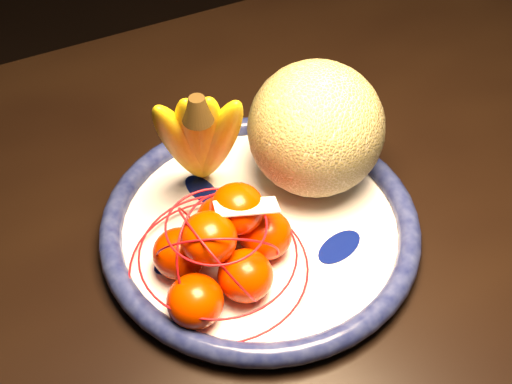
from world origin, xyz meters
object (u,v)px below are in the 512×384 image
banana_bunch (200,135)px  mandarin_bag (221,248)px  cantaloupe (316,129)px  fruit_bowl (260,227)px  dining_table (283,246)px

banana_bunch → mandarin_bag: bearing=-82.7°
cantaloupe → mandarin_bag: size_ratio=0.69×
fruit_bowl → cantaloupe: (0.10, 0.04, 0.09)m
dining_table → mandarin_bag: (-0.13, -0.06, 0.14)m
cantaloupe → banana_bunch: bearing=162.6°
cantaloupe → mandarin_bag: (-0.18, -0.07, -0.05)m
fruit_bowl → banana_bunch: size_ratio=1.91×
cantaloupe → banana_bunch: 0.15m
dining_table → fruit_bowl: bearing=-148.7°
fruit_bowl → cantaloupe: 0.14m
dining_table → banana_bunch: banana_bunch is taller
fruit_bowl → banana_bunch: (-0.03, 0.08, 0.11)m
cantaloupe → fruit_bowl: bearing=-159.3°
fruit_bowl → mandarin_bag: size_ratio=1.60×
banana_bunch → dining_table: bearing=-7.6°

